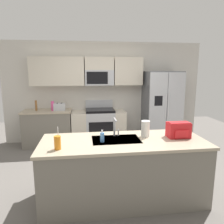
{
  "coord_description": "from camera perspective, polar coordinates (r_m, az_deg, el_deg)",
  "views": [
    {
      "loc": [
        -0.57,
        -3.57,
        1.87
      ],
      "look_at": [
        -0.01,
        0.6,
        1.05
      ],
      "focal_mm": 34.32,
      "sensor_mm": 36.0,
      "label": 1
    }
  ],
  "objects": [
    {
      "name": "sink_faucet",
      "position": [
        3.17,
        0.81,
        -3.62
      ],
      "size": [
        0.08,
        0.21,
        0.28
      ],
      "color": "#B7BABF",
      "rests_on": "island_counter"
    },
    {
      "name": "soap_dispenser",
      "position": [
        2.96,
        -2.63,
        -6.71
      ],
      "size": [
        0.06,
        0.06,
        0.17
      ],
      "color": "#4C8CD8",
      "rests_on": "island_counter"
    },
    {
      "name": "refrigerator",
      "position": [
        5.76,
        13.06,
        1.27
      ],
      "size": [
        0.9,
        0.76,
        1.85
      ],
      "color": "#4C4F54",
      "rests_on": "ground"
    },
    {
      "name": "bottle_pink",
      "position": [
        5.44,
        -15.55,
        1.56
      ],
      "size": [
        0.07,
        0.07,
        0.23
      ],
      "primitive_type": "cylinder",
      "color": "#EA4C93",
      "rests_on": "back_counter"
    },
    {
      "name": "toaster",
      "position": [
        5.43,
        -13.8,
        1.36
      ],
      "size": [
        0.28,
        0.16,
        0.18
      ],
      "color": "#B7BABF",
      "rests_on": "back_counter"
    },
    {
      "name": "kitchen_wall_unit",
      "position": [
        5.69,
        -3.39,
        6.98
      ],
      "size": [
        5.2,
        0.43,
        2.6
      ],
      "color": "beige",
      "rests_on": "ground"
    },
    {
      "name": "back_counter",
      "position": [
        5.63,
        -16.7,
        -4.06
      ],
      "size": [
        1.19,
        0.63,
        0.9
      ],
      "color": "slate",
      "rests_on": "ground"
    },
    {
      "name": "paper_towel_roll",
      "position": [
        3.21,
        8.87,
        -4.44
      ],
      "size": [
        0.12,
        0.12,
        0.24
      ],
      "primitive_type": "cylinder",
      "color": "white",
      "rests_on": "island_counter"
    },
    {
      "name": "island_counter",
      "position": [
        3.22,
        3.0,
        -15.06
      ],
      "size": [
        2.33,
        0.93,
        0.9
      ],
      "color": "slate",
      "rests_on": "ground"
    },
    {
      "name": "drink_cup_orange",
      "position": [
        2.77,
        -14.31,
        -7.9
      ],
      "size": [
        0.08,
        0.08,
        0.29
      ],
      "color": "orange",
      "rests_on": "island_counter"
    },
    {
      "name": "ground_plane",
      "position": [
        4.07,
        1.27,
        -16.31
      ],
      "size": [
        9.0,
        9.0,
        0.0
      ],
      "primitive_type": "plane",
      "color": "#66605B",
      "rests_on": "ground"
    },
    {
      "name": "pepper_mill",
      "position": [
        5.56,
        -19.56,
        1.64
      ],
      "size": [
        0.05,
        0.05,
        0.25
      ],
      "primitive_type": "cylinder",
      "color": "brown",
      "rests_on": "back_counter"
    },
    {
      "name": "range_oven",
      "position": [
        5.57,
        -3.56,
        -3.84
      ],
      "size": [
        1.36,
        0.61,
        1.1
      ],
      "color": "#B7BABF",
      "rests_on": "ground"
    },
    {
      "name": "backpack",
      "position": [
        3.29,
        17.31,
        -4.49
      ],
      "size": [
        0.32,
        0.22,
        0.23
      ],
      "color": "red",
      "rests_on": "island_counter"
    }
  ]
}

